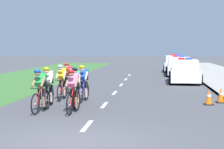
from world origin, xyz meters
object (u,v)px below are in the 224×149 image
at_px(traffic_cone_mid, 221,95).
at_px(cyclist_sixth, 84,83).
at_px(cyclist_lead, 41,90).
at_px(cyclist_second, 73,90).
at_px(cyclist_fourth, 75,87).
at_px(police_car_third, 175,64).
at_px(traffic_cone_near, 209,97).
at_px(cyclist_fifth, 62,82).
at_px(police_car_nearest, 185,72).
at_px(cyclist_third, 48,86).
at_px(cyclist_seventh, 68,78).
at_px(police_car_second, 178,67).

bearing_deg(traffic_cone_mid, cyclist_sixth, -177.21).
xyz_separation_m(cyclist_lead, cyclist_second, (1.16, -0.01, 0.00)).
xyz_separation_m(cyclist_second, traffic_cone_mid, (5.48, 3.05, -0.48)).
bearing_deg(traffic_cone_mid, cyclist_lead, -155.43).
relative_size(cyclist_fourth, traffic_cone_mid, 2.69).
relative_size(police_car_third, traffic_cone_near, 7.04).
relative_size(cyclist_fifth, police_car_nearest, 0.39).
bearing_deg(cyclist_fourth, traffic_cone_mid, 18.06).
relative_size(cyclist_third, cyclist_fifth, 1.00).
distance_m(cyclist_fourth, cyclist_seventh, 3.86).
distance_m(police_car_second, traffic_cone_near, 15.39).
xyz_separation_m(cyclist_lead, cyclist_fourth, (0.99, 1.19, 0.00)).
bearing_deg(traffic_cone_near, cyclist_second, -153.80).
xyz_separation_m(cyclist_sixth, traffic_cone_mid, (5.63, 0.27, -0.48)).
distance_m(police_car_nearest, traffic_cone_mid, 8.77).
bearing_deg(cyclist_sixth, cyclist_seventh, 118.43).
xyz_separation_m(cyclist_lead, cyclist_fifth, (-0.00, 3.16, 0.00)).
distance_m(police_car_nearest, police_car_second, 6.04).
bearing_deg(cyclist_lead, traffic_cone_mid, 24.57).
bearing_deg(police_car_second, traffic_cone_near, -89.26).
bearing_deg(cyclist_fifth, police_car_third, 73.26).
xyz_separation_m(police_car_third, traffic_cone_near, (0.20, -20.28, -0.37)).
distance_m(cyclist_second, police_car_third, 23.18).
bearing_deg(traffic_cone_mid, police_car_nearest, 95.02).
distance_m(cyclist_third, traffic_cone_mid, 6.96).
relative_size(cyclist_lead, cyclist_fifth, 1.00).
bearing_deg(cyclist_lead, police_car_nearest, 63.46).
height_order(police_car_second, traffic_cone_near, police_car_second).
relative_size(cyclist_fourth, police_car_nearest, 0.39).
distance_m(cyclist_fourth, police_car_second, 17.31).
bearing_deg(cyclist_second, cyclist_third, 133.95).
xyz_separation_m(cyclist_fourth, cyclist_seventh, (-1.12, 3.70, 0.00)).
xyz_separation_m(traffic_cone_near, traffic_cone_mid, (0.57, 0.63, 0.00)).
bearing_deg(traffic_cone_near, traffic_cone_mid, 47.86).
distance_m(cyclist_seventh, police_car_third, 18.79).
relative_size(cyclist_second, cyclist_sixth, 1.00).
bearing_deg(cyclist_fourth, cyclist_sixth, 89.01).
height_order(cyclist_second, cyclist_third, same).
relative_size(police_car_nearest, police_car_second, 1.01).
relative_size(cyclist_fourth, cyclist_fifth, 1.00).
bearing_deg(cyclist_third, cyclist_fifth, 87.85).
xyz_separation_m(cyclist_lead, cyclist_sixth, (1.01, 2.76, 0.00)).
bearing_deg(cyclist_lead, cyclist_fifth, 90.00).
xyz_separation_m(cyclist_fifth, police_car_third, (5.87, 19.53, -0.11)).
relative_size(cyclist_lead, police_car_second, 0.39).
bearing_deg(cyclist_lead, cyclist_third, 93.23).
height_order(cyclist_sixth, traffic_cone_near, cyclist_sixth).
relative_size(cyclist_second, police_car_nearest, 0.39).
bearing_deg(traffic_cone_mid, police_car_third, 92.23).
xyz_separation_m(police_car_nearest, traffic_cone_near, (0.20, -9.35, -0.37)).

